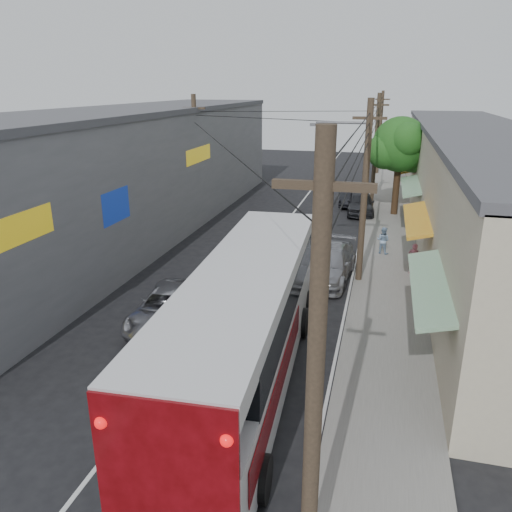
{
  "coord_description": "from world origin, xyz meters",
  "views": [
    {
      "loc": [
        5.98,
        -8.61,
        8.47
      ],
      "look_at": [
        1.3,
        9.47,
        2.06
      ],
      "focal_mm": 35.0,
      "sensor_mm": 36.0,
      "label": 1
    }
  ],
  "objects_px": {
    "jeepney": "(169,307)",
    "parked_car_mid": "(360,203)",
    "parked_car_far": "(353,194)",
    "pedestrian_near": "(414,259)",
    "coach_bus": "(247,322)",
    "parked_suv": "(328,264)",
    "pedestrian_far": "(383,240)"
  },
  "relations": [
    {
      "from": "parked_car_far",
      "to": "pedestrian_far",
      "type": "relative_size",
      "value": 3.39
    },
    {
      "from": "jeepney",
      "to": "parked_suv",
      "type": "bearing_deg",
      "value": 44.95
    },
    {
      "from": "parked_car_far",
      "to": "coach_bus",
      "type": "bearing_deg",
      "value": -93.57
    },
    {
      "from": "pedestrian_near",
      "to": "parked_car_mid",
      "type": "bearing_deg",
      "value": -53.2
    },
    {
      "from": "parked_suv",
      "to": "parked_car_mid",
      "type": "xyz_separation_m",
      "value": [
        0.7,
        13.0,
        0.01
      ]
    },
    {
      "from": "parked_suv",
      "to": "pedestrian_near",
      "type": "xyz_separation_m",
      "value": [
        3.8,
        1.32,
        0.12
      ]
    },
    {
      "from": "coach_bus",
      "to": "pedestrian_far",
      "type": "xyz_separation_m",
      "value": [
        3.75,
        12.97,
        -1.08
      ]
    },
    {
      "from": "jeepney",
      "to": "parked_car_far",
      "type": "distance_m",
      "value": 22.37
    },
    {
      "from": "jeepney",
      "to": "parked_car_far",
      "type": "relative_size",
      "value": 0.99
    },
    {
      "from": "coach_bus",
      "to": "parked_car_far",
      "type": "bearing_deg",
      "value": 83.91
    },
    {
      "from": "coach_bus",
      "to": "pedestrian_far",
      "type": "distance_m",
      "value": 13.54
    },
    {
      "from": "jeepney",
      "to": "pedestrian_far",
      "type": "distance_m",
      "value": 12.67
    },
    {
      "from": "parked_car_mid",
      "to": "parked_car_far",
      "type": "relative_size",
      "value": 0.93
    },
    {
      "from": "jeepney",
      "to": "parked_car_far",
      "type": "xyz_separation_m",
      "value": [
        5.2,
        21.75,
        0.13
      ]
    },
    {
      "from": "parked_suv",
      "to": "parked_car_mid",
      "type": "bearing_deg",
      "value": 91.23
    },
    {
      "from": "pedestrian_near",
      "to": "pedestrian_far",
      "type": "distance_m",
      "value": 3.1
    },
    {
      "from": "parked_car_mid",
      "to": "pedestrian_near",
      "type": "bearing_deg",
      "value": -79.73
    },
    {
      "from": "jeepney",
      "to": "pedestrian_near",
      "type": "relative_size",
      "value": 3.22
    },
    {
      "from": "coach_bus",
      "to": "parked_car_far",
      "type": "relative_size",
      "value": 2.69
    },
    {
      "from": "jeepney",
      "to": "parked_car_mid",
      "type": "xyz_separation_m",
      "value": [
        5.9,
        19.08,
        0.09
      ]
    },
    {
      "from": "parked_suv",
      "to": "parked_car_far",
      "type": "height_order",
      "value": "parked_car_far"
    },
    {
      "from": "coach_bus",
      "to": "parked_car_far",
      "type": "height_order",
      "value": "coach_bus"
    },
    {
      "from": "parked_suv",
      "to": "pedestrian_near",
      "type": "bearing_deg",
      "value": 23.44
    },
    {
      "from": "parked_car_far",
      "to": "pedestrian_near",
      "type": "distance_m",
      "value": 14.85
    },
    {
      "from": "parked_car_mid",
      "to": "pedestrian_far",
      "type": "distance_m",
      "value": 9.08
    },
    {
      "from": "parked_car_far",
      "to": "pedestrian_far",
      "type": "xyz_separation_m",
      "value": [
        2.37,
        -11.6,
        0.04
      ]
    },
    {
      "from": "pedestrian_near",
      "to": "coach_bus",
      "type": "bearing_deg",
      "value": 85.06
    },
    {
      "from": "jeepney",
      "to": "pedestrian_near",
      "type": "bearing_deg",
      "value": 34.92
    },
    {
      "from": "parked_suv",
      "to": "pedestrian_far",
      "type": "height_order",
      "value": "pedestrian_far"
    },
    {
      "from": "parked_car_mid",
      "to": "parked_car_far",
      "type": "distance_m",
      "value": 2.76
    },
    {
      "from": "parked_car_mid",
      "to": "pedestrian_near",
      "type": "height_order",
      "value": "pedestrian_near"
    },
    {
      "from": "parked_car_far",
      "to": "jeepney",
      "type": "bearing_deg",
      "value": -103.81
    }
  ]
}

